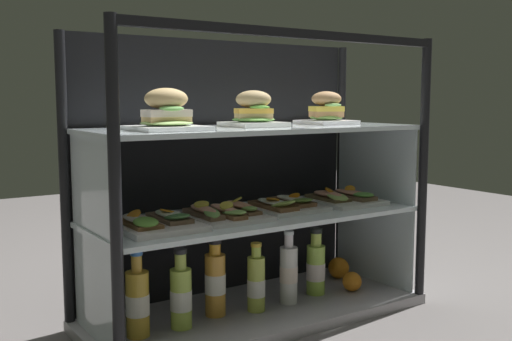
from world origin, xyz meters
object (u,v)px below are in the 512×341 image
open_sandwich_tray_center (224,213)px  juice_bottle_tucked_behind (138,302)px  juice_bottle_back_left (256,283)px  orange_fruit_near_left_post (339,268)px  juice_bottle_back_center (181,296)px  open_sandwich_tray_mid_right (283,204)px  open_sandwich_tray_far_left (343,198)px  open_sandwich_tray_left_of_center (156,222)px  orange_fruit_beside_bottles (352,281)px  plated_roll_sandwich_center (254,113)px  juice_bottle_front_second (289,273)px  juice_bottle_near_post (316,267)px  plated_roll_sandwich_far_right (326,111)px  plated_roll_sandwich_near_left_corner (167,115)px  juice_bottle_front_fourth (215,283)px

open_sandwich_tray_center → juice_bottle_tucked_behind: (-0.30, -0.01, -0.23)m
juice_bottle_back_left → orange_fruit_near_left_post: (0.46, 0.12, -0.05)m
juice_bottle_back_center → juice_bottle_tucked_behind: bearing=175.4°
open_sandwich_tray_mid_right → orange_fruit_near_left_post: 0.44m
open_sandwich_tray_far_left → juice_bottle_back_left: 0.47m
open_sandwich_tray_left_of_center → orange_fruit_beside_bottles: open_sandwich_tray_left_of_center is taller
plated_roll_sandwich_center → juice_bottle_front_second: plated_roll_sandwich_center is taller
juice_bottle_near_post → orange_fruit_beside_bottles: (0.13, -0.05, -0.06)m
open_sandwich_tray_left_of_center → plated_roll_sandwich_far_right: bearing=5.0°
open_sandwich_tray_left_of_center → plated_roll_sandwich_near_left_corner: bearing=-24.1°
plated_roll_sandwich_center → open_sandwich_tray_left_of_center: bearing=-173.9°
plated_roll_sandwich_center → open_sandwich_tray_mid_right: (0.12, -0.00, -0.31)m
juice_bottle_front_second → orange_fruit_near_left_post: juice_bottle_front_second is taller
open_sandwich_tray_left_of_center → juice_bottle_tucked_behind: open_sandwich_tray_left_of_center is taller
juice_bottle_tucked_behind → juice_bottle_back_left: size_ratio=1.13×
orange_fruit_near_left_post → open_sandwich_tray_left_of_center: bearing=-172.1°
plated_roll_sandwich_center → juice_bottle_back_center: 0.62m
plated_roll_sandwich_near_left_corner → juice_bottle_front_second: bearing=1.2°
open_sandwich_tray_mid_right → juice_bottle_tucked_behind: bearing=-177.0°
plated_roll_sandwich_far_right → open_sandwich_tray_center: (-0.46, -0.05, -0.31)m
juice_bottle_front_fourth → open_sandwich_tray_center: bearing=-35.5°
open_sandwich_tray_center → juice_bottle_front_second: (0.24, -0.02, -0.23)m
juice_bottle_front_second → open_sandwich_tray_left_of_center: bearing=179.3°
orange_fruit_beside_bottles → juice_bottle_near_post: bearing=158.6°
open_sandwich_tray_mid_right → juice_bottle_back_center: size_ratio=1.06×
plated_roll_sandwich_far_right → juice_bottle_back_left: size_ratio=0.76×
juice_bottle_back_center → open_sandwich_tray_mid_right: bearing=5.5°
juice_bottle_tucked_behind → open_sandwich_tray_far_left: bearing=1.1°
juice_bottle_near_post → orange_fruit_beside_bottles: bearing=-21.4°
plated_roll_sandwich_center → orange_fruit_near_left_post: plated_roll_sandwich_center is taller
open_sandwich_tray_mid_right → open_sandwich_tray_far_left: open_sandwich_tray_far_left is taller
juice_bottle_front_second → orange_fruit_near_left_post: size_ratio=3.06×
juice_bottle_front_fourth → juice_bottle_near_post: 0.40m
plated_roll_sandwich_far_right → juice_bottle_back_center: (-0.62, -0.06, -0.55)m
plated_roll_sandwich_center → orange_fruit_near_left_post: 0.75m
plated_roll_sandwich_near_left_corner → plated_roll_sandwich_center: (0.34, 0.06, 0.00)m
juice_bottle_front_fourth → orange_fruit_near_left_post: (0.60, 0.08, -0.07)m
plated_roll_sandwich_near_left_corner → open_sandwich_tray_far_left: 0.78m
plated_roll_sandwich_far_right → open_sandwich_tray_mid_right: bearing=-173.1°
open_sandwich_tray_left_of_center → juice_bottle_front_second: size_ratio=1.05×
open_sandwich_tray_left_of_center → juice_bottle_back_center: open_sandwich_tray_left_of_center is taller
open_sandwich_tray_mid_right → juice_bottle_back_center: bearing=-174.5°
juice_bottle_back_center → open_sandwich_tray_far_left: bearing=2.2°
plated_roll_sandwich_near_left_corner → juice_bottle_near_post: 0.80m
juice_bottle_front_second → orange_fruit_beside_bottles: juice_bottle_front_second is taller
juice_bottle_back_center → juice_bottle_near_post: juice_bottle_back_center is taller
open_sandwich_tray_left_of_center → open_sandwich_tray_far_left: open_sandwich_tray_far_left is taller
juice_bottle_back_left → plated_roll_sandwich_center: bearing=63.8°
plated_roll_sandwich_center → open_sandwich_tray_far_left: (0.37, -0.02, -0.31)m
juice_bottle_tucked_behind → juice_bottle_back_center: juice_bottle_tucked_behind is taller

